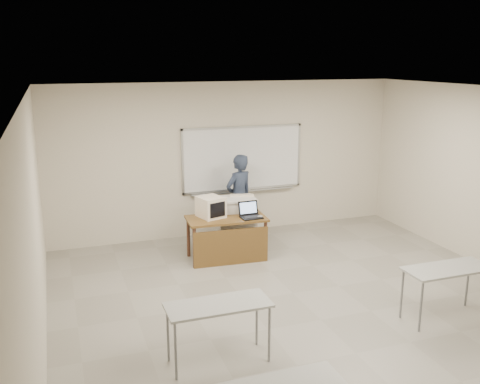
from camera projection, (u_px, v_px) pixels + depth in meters
name	position (u px, v px, depth m)	size (l,w,h in m)	color
floor	(321.00, 320.00, 7.22)	(7.00, 8.00, 0.01)	gray
whiteboard	(243.00, 159.00, 10.58)	(2.48, 0.10, 1.31)	white
student_desks	(382.00, 320.00, 5.82)	(4.40, 2.20, 0.73)	#969791
instructor_desk	(228.00, 231.00, 9.20)	(1.37, 0.68, 0.75)	brown
podium	(236.00, 224.00, 9.74)	(0.70, 0.51, 0.99)	silver
crt_monitor	(210.00, 207.00, 9.24)	(0.39, 0.44, 0.37)	#EFDFC7
laptop	(250.00, 214.00, 9.25)	(0.36, 0.33, 0.26)	black
mouse	(260.00, 216.00, 9.24)	(0.10, 0.07, 0.04)	#929498
keyboard	(242.00, 195.00, 9.73)	(0.44, 0.15, 0.02)	#EFDFC7
presenter	(239.00, 197.00, 10.23)	(0.61, 0.40, 1.67)	black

